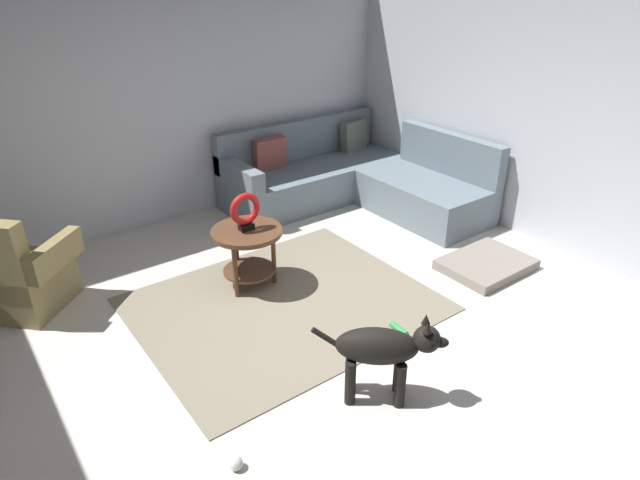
% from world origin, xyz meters
% --- Properties ---
extents(ground_plane, '(6.00, 6.00, 0.10)m').
position_xyz_m(ground_plane, '(0.00, 0.00, -0.05)').
color(ground_plane, silver).
extents(wall_back, '(6.00, 0.12, 2.70)m').
position_xyz_m(wall_back, '(0.00, 2.94, 1.35)').
color(wall_back, silver).
rests_on(wall_back, ground_plane).
extents(wall_right, '(0.12, 6.00, 2.70)m').
position_xyz_m(wall_right, '(2.94, 0.00, 1.35)').
color(wall_right, silver).
rests_on(wall_right, ground_plane).
extents(area_rug, '(2.30, 1.90, 0.01)m').
position_xyz_m(area_rug, '(0.15, 0.70, 0.01)').
color(area_rug, gray).
rests_on(area_rug, ground_plane).
extents(sectional_couch, '(2.20, 2.25, 0.88)m').
position_xyz_m(sectional_couch, '(1.99, 2.02, 0.29)').
color(sectional_couch, slate).
rests_on(sectional_couch, ground_plane).
extents(armchair, '(0.99, 0.99, 0.88)m').
position_xyz_m(armchair, '(-1.58, 1.91, 0.32)').
color(armchair, olive).
rests_on(armchair, ground_plane).
extents(side_table, '(0.60, 0.60, 0.54)m').
position_xyz_m(side_table, '(0.09, 1.14, 0.42)').
color(side_table, brown).
rests_on(side_table, ground_plane).
extents(torus_sculpture, '(0.28, 0.08, 0.33)m').
position_xyz_m(torus_sculpture, '(0.09, 1.14, 0.71)').
color(torus_sculpture, black).
rests_on(torus_sculpture, side_table).
extents(dog_bed_mat, '(0.80, 0.60, 0.09)m').
position_xyz_m(dog_bed_mat, '(1.98, 0.08, 0.04)').
color(dog_bed_mat, gray).
rests_on(dog_bed_mat, ground_plane).
extents(dog, '(0.67, 0.60, 0.63)m').
position_xyz_m(dog, '(0.07, -0.57, 0.38)').
color(dog, black).
rests_on(dog, ground_plane).
extents(dog_toy_ball, '(0.08, 0.08, 0.08)m').
position_xyz_m(dog_toy_ball, '(-0.96, -0.51, 0.04)').
color(dog_toy_ball, silver).
rests_on(dog_toy_ball, ground_plane).
extents(dog_toy_rope, '(0.06, 0.18, 0.05)m').
position_xyz_m(dog_toy_rope, '(0.65, -0.14, 0.03)').
color(dog_toy_rope, green).
rests_on(dog_toy_rope, ground_plane).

